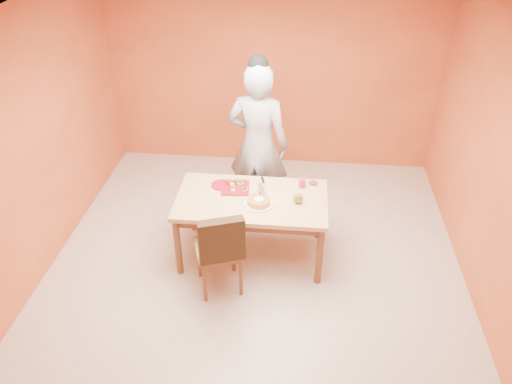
# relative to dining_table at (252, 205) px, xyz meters

# --- Properties ---
(floor) EXTENTS (5.00, 5.00, 0.00)m
(floor) POSITION_rel_dining_table_xyz_m (0.06, -0.31, -0.67)
(floor) COLOR beige
(floor) RESTS_ON ground
(ceiling) EXTENTS (5.00, 5.00, 0.00)m
(ceiling) POSITION_rel_dining_table_xyz_m (0.06, -0.31, 2.03)
(ceiling) COLOR silver
(ceiling) RESTS_ON wall_back
(wall_back) EXTENTS (4.50, 0.00, 4.50)m
(wall_back) POSITION_rel_dining_table_xyz_m (0.06, 2.19, 0.68)
(wall_back) COLOR orange
(wall_back) RESTS_ON floor
(wall_left) EXTENTS (0.00, 5.00, 5.00)m
(wall_left) POSITION_rel_dining_table_xyz_m (-2.19, -0.31, 0.68)
(wall_left) COLOR orange
(wall_left) RESTS_ON floor
(wall_right) EXTENTS (0.00, 5.00, 5.00)m
(wall_right) POSITION_rel_dining_table_xyz_m (2.31, -0.31, 0.68)
(wall_right) COLOR orange
(wall_right) RESTS_ON floor
(dining_table) EXTENTS (1.60, 0.90, 0.76)m
(dining_table) POSITION_rel_dining_table_xyz_m (0.00, 0.00, 0.00)
(dining_table) COLOR #D6B570
(dining_table) RESTS_ON floor
(dining_chair) EXTENTS (0.60, 0.66, 1.00)m
(dining_chair) POSITION_rel_dining_table_xyz_m (-0.28, -0.56, -0.15)
(dining_chair) COLOR brown
(dining_chair) RESTS_ON floor
(pastry_pile) EXTENTS (0.27, 0.27, 0.09)m
(pastry_pile) POSITION_rel_dining_table_xyz_m (-0.20, 0.17, 0.16)
(pastry_pile) COLOR tan
(pastry_pile) RESTS_ON pastry_platter
(person) EXTENTS (0.79, 0.59, 1.98)m
(person) POSITION_rel_dining_table_xyz_m (-0.01, 0.76, 0.32)
(person) COLOR #9D9D9F
(person) RESTS_ON floor
(pastry_platter) EXTENTS (0.32, 0.32, 0.02)m
(pastry_platter) POSITION_rel_dining_table_xyz_m (-0.20, 0.17, 0.10)
(pastry_platter) COLOR maroon
(pastry_platter) RESTS_ON dining_table
(red_dinner_plate) EXTENTS (0.23, 0.23, 0.01)m
(red_dinner_plate) POSITION_rel_dining_table_xyz_m (-0.36, 0.21, 0.10)
(red_dinner_plate) COLOR maroon
(red_dinner_plate) RESTS_ON dining_table
(white_cake_plate) EXTENTS (0.40, 0.40, 0.01)m
(white_cake_plate) POSITION_rel_dining_table_xyz_m (0.09, -0.11, 0.10)
(white_cake_plate) COLOR white
(white_cake_plate) RESTS_ON dining_table
(sponge_cake) EXTENTS (0.30, 0.30, 0.06)m
(sponge_cake) POSITION_rel_dining_table_xyz_m (0.09, -0.11, 0.13)
(sponge_cake) COLOR gold
(sponge_cake) RESTS_ON white_cake_plate
(cake_server) EXTENTS (0.10, 0.23, 0.01)m
(cake_server) POSITION_rel_dining_table_xyz_m (0.10, 0.07, 0.17)
(cake_server) COLOR silver
(cake_server) RESTS_ON sponge_cake
(egg_ornament) EXTENTS (0.13, 0.11, 0.13)m
(egg_ornament) POSITION_rel_dining_table_xyz_m (0.49, -0.05, 0.16)
(egg_ornament) COLOR olive
(egg_ornament) RESTS_ON dining_table
(magenta_glass) EXTENTS (0.07, 0.07, 0.10)m
(magenta_glass) POSITION_rel_dining_table_xyz_m (0.52, 0.28, 0.14)
(magenta_glass) COLOR #C51D53
(magenta_glass) RESTS_ON dining_table
(checker_tin) EXTENTS (0.10, 0.10, 0.03)m
(checker_tin) POSITION_rel_dining_table_xyz_m (0.65, 0.35, 0.11)
(checker_tin) COLOR black
(checker_tin) RESTS_ON dining_table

